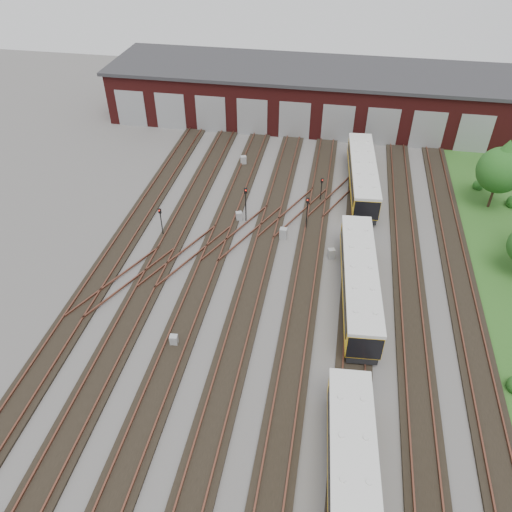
# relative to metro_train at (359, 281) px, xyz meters

# --- Properties ---
(ground) EXTENTS (120.00, 120.00, 0.00)m
(ground) POSITION_rel_metro_train_xyz_m (-6.00, -7.42, -1.73)
(ground) COLOR #4B4946
(ground) RESTS_ON ground
(track_network) EXTENTS (30.40, 70.00, 0.33)m
(track_network) POSITION_rel_metro_train_xyz_m (-6.17, -6.83, -1.62)
(track_network) COLOR black
(track_network) RESTS_ON ground
(maintenance_shed) EXTENTS (51.00, 12.50, 6.35)m
(maintenance_shed) POSITION_rel_metro_train_xyz_m (-6.01, 32.55, 1.48)
(maintenance_shed) COLOR #4A1312
(maintenance_shed) RESTS_ON ground
(metro_train) EXTENTS (3.32, 45.34, 2.73)m
(metro_train) POSITION_rel_metro_train_xyz_m (0.00, 0.00, 0.00)
(metro_train) COLOR black
(metro_train) RESTS_ON ground
(signal_mast_0) EXTENTS (0.25, 0.24, 2.80)m
(signal_mast_0) POSITION_rel_metro_train_xyz_m (-16.96, 5.08, 0.07)
(signal_mast_0) COLOR black
(signal_mast_0) RESTS_ON ground
(signal_mast_1) EXTENTS (0.30, 0.29, 3.45)m
(signal_mast_1) POSITION_rel_metro_train_xyz_m (-10.21, 8.62, 0.46)
(signal_mast_1) COLOR black
(signal_mast_1) RESTS_ON ground
(signal_mast_2) EXTENTS (0.25, 0.25, 2.46)m
(signal_mast_2) POSITION_rel_metro_train_xyz_m (-3.77, 13.27, -0.13)
(signal_mast_2) COLOR black
(signal_mast_2) RESTS_ON ground
(signal_mast_3) EXTENTS (0.28, 0.27, 3.32)m
(signal_mast_3) POSITION_rel_metro_train_xyz_m (-4.66, 8.21, 0.38)
(signal_mast_3) COLOR black
(signal_mast_3) RESTS_ON ground
(relay_cabinet_0) EXTENTS (0.56, 0.48, 0.88)m
(relay_cabinet_0) POSITION_rel_metro_train_xyz_m (-12.12, -6.90, -1.29)
(relay_cabinet_0) COLOR #939598
(relay_cabinet_0) RESTS_ON ground
(relay_cabinet_1) EXTENTS (0.72, 0.66, 1.00)m
(relay_cabinet_1) POSITION_rel_metro_train_xyz_m (-12.55, 19.06, -1.23)
(relay_cabinet_1) COLOR #939598
(relay_cabinet_1) RESTS_ON ground
(relay_cabinet_2) EXTENTS (0.68, 0.63, 0.92)m
(relay_cabinet_2) POSITION_rel_metro_train_xyz_m (-10.84, 8.52, -1.27)
(relay_cabinet_2) COLOR #939598
(relay_cabinet_2) RESTS_ON ground
(relay_cabinet_3) EXTENTS (0.66, 0.56, 1.03)m
(relay_cabinet_3) POSITION_rel_metro_train_xyz_m (-6.48, 6.55, -1.21)
(relay_cabinet_3) COLOR #939598
(relay_cabinet_3) RESTS_ON ground
(relay_cabinet_4) EXTENTS (0.66, 0.60, 0.90)m
(relay_cabinet_4) POSITION_rel_metro_train_xyz_m (-2.20, 4.54, -1.28)
(relay_cabinet_4) COLOR #939598
(relay_cabinet_4) RESTS_ON ground
(tree_0) EXTENTS (4.20, 4.20, 6.96)m
(tree_0) POSITION_rel_metro_train_xyz_m (12.08, 15.02, 2.74)
(tree_0) COLOR #301F15
(tree_0) RESTS_ON ground
(bush_1) EXTENTS (1.05, 1.05, 1.05)m
(bush_1) POSITION_rel_metro_train_xyz_m (11.62, 18.38, -1.20)
(bush_1) COLOR #164B15
(bush_1) RESTS_ON ground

